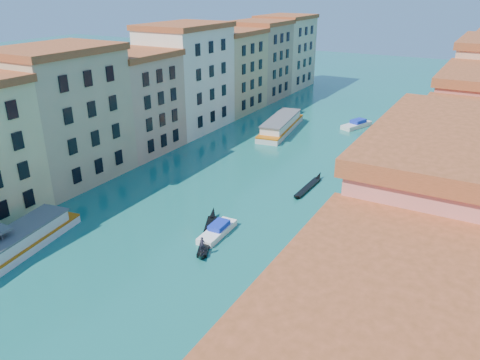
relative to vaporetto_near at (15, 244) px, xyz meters
name	(u,v)px	position (x,y,z in m)	size (l,w,h in m)	color
left_bank_palazzos	(168,87)	(-12.00, 44.27, 8.52)	(12.80, 128.40, 21.00)	beige
quay	(422,177)	(36.00, 44.59, -0.68)	(4.00, 140.00, 1.00)	#A89E87
restaurant_awnings	(335,325)	(36.19, 2.60, 1.81)	(3.20, 44.55, 3.12)	maroon
mooring_poles_right	(322,292)	(33.10, 8.39, 0.12)	(1.44, 54.24, 3.20)	brown
vaporetto_near	(15,244)	(0.00, 0.00, 0.00)	(6.88, 18.06, 2.62)	white
vaporetto_far	(281,125)	(6.03, 57.78, 0.13)	(7.25, 19.98, 2.91)	beige
gondola_fore	(207,234)	(16.77, 13.66, -0.77)	(6.03, 11.50, 2.45)	black
gondola_far	(308,186)	(21.88, 33.24, -0.88)	(1.12, 10.47, 1.48)	black
motorboat_mid	(218,230)	(17.43, 14.92, -0.66)	(2.29, 6.58, 1.35)	white
motorboat_far	(357,124)	(18.83, 68.21, -0.56)	(4.92, 8.06, 1.59)	silver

